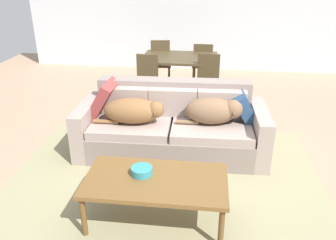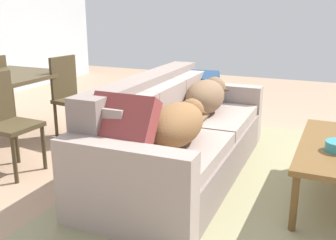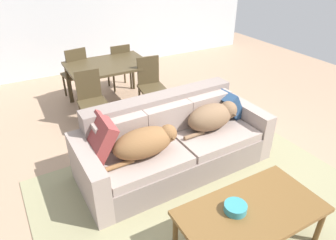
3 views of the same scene
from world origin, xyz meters
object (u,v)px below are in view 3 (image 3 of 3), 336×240
Objects in this scene: couch at (172,143)px; throw_pillow_by_left_arm at (98,139)px; coffee_table at (251,213)px; bowl_on_coffee_table at (235,208)px; dog_on_right_cushion at (213,116)px; dining_chair_near_right at (151,83)px; dining_chair_far_left at (76,72)px; dining_table at (108,68)px; dining_chair_far_right at (120,64)px; throw_pillow_by_right_arm at (228,104)px; dog_on_left_cushion at (146,142)px; dining_chair_near_left at (91,98)px.

couch is 5.04× the size of throw_pillow_by_left_arm.
bowl_on_coffee_table is (-0.14, 0.06, 0.08)m from coffee_table.
throw_pillow_by_left_arm is at bearing 173.36° from dog_on_right_cushion.
dining_chair_far_left is (-0.92, 1.10, 0.00)m from dining_chair_near_right.
throw_pillow_by_left_arm is at bearing -112.25° from dining_table.
dining_chair_near_right is (-0.11, 1.53, -0.10)m from dog_on_right_cushion.
dining_chair_far_left is 1.06× the size of dining_chair_far_right.
throw_pillow_by_left_arm reaches higher than throw_pillow_by_right_arm.
throw_pillow_by_right_arm reaches higher than bowl_on_coffee_table.
couch is at bearing 84.21° from dining_chair_far_right.
throw_pillow_by_right_arm is 0.39× the size of dining_chair_near_right.
throw_pillow_by_left_arm reaches higher than couch.
dog_on_left_cushion is at bearing -168.53° from throw_pillow_by_right_arm.
dining_chair_near_left is (-1.48, 1.31, -0.11)m from throw_pillow_by_right_arm.
couch is at bearing -87.61° from dining_table.
dining_chair_far_left is at bearing 119.67° from throw_pillow_by_right_arm.
dog_on_right_cushion reaches higher than dog_on_left_cushion.
dining_chair_near_right is at bearing 121.73° from dining_chair_far_left.
throw_pillow_by_right_arm is 0.27× the size of dining_table.
dining_chair_near_right is at bearing 81.72° from coffee_table.
dog_on_right_cushion is at bearing -5.24° from throw_pillow_by_left_arm.
throw_pillow_by_left_arm is 2.14m from dining_table.
dining_chair_near_right is at bearing 109.42° from throw_pillow_by_right_arm.
coffee_table is 3.96m from dining_chair_far_right.
dining_chair_far_right is at bearing 85.49° from coffee_table.
bowl_on_coffee_table is 2.81m from dining_chair_near_right.
couch is 2.97× the size of dog_on_right_cushion.
throw_pillow_by_right_arm reaches higher than dog_on_left_cushion.
dog_on_right_cushion reaches higher than bowl_on_coffee_table.
dining_chair_near_right is at bearing 78.75° from bowl_on_coffee_table.
dining_chair_far_left is at bearing 95.57° from bowl_on_coffee_table.
bowl_on_coffee_table reaches higher than coffee_table.
dining_chair_far_left is (-1.40, 2.46, -0.10)m from throw_pillow_by_right_arm.
dining_chair_far_left reaches higher than bowl_on_coffee_table.
throw_pillow_by_right_arm is at bearing 10.06° from dog_on_left_cushion.
bowl_on_coffee_table is at bearing -119.52° from dog_on_right_cushion.
dog_on_left_cushion reaches higher than bowl_on_coffee_table.
coffee_table is 0.17m from bowl_on_coffee_table.
throw_pillow_by_left_arm is 1.79m from throw_pillow_by_right_arm.
couch reaches higher than coffee_table.
dining_chair_near_left is (0.31, 1.35, -0.16)m from throw_pillow_by_left_arm.
dog_on_right_cushion is 2.19m from dining_table.
coffee_table is 1.46× the size of dining_chair_far_right.
throw_pillow_by_left_arm is 0.52× the size of dining_chair_near_left.
dining_chair_far_right is (-0.20, 2.66, -0.12)m from dog_on_right_cushion.
dining_table is 0.78m from dining_chair_near_right.
dining_chair_near_left is (-0.59, 2.77, 0.09)m from coffee_table.
dining_chair_far_right is at bearing 64.51° from throw_pillow_by_left_arm.
throw_pillow_by_right_arm is (0.89, 0.08, 0.28)m from couch.
dining_chair_near_right reaches higher than dog_on_left_cushion.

